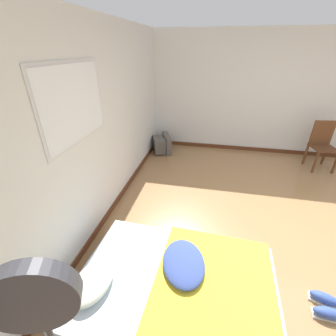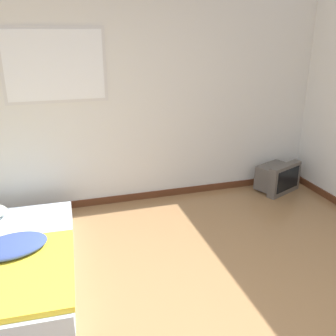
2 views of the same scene
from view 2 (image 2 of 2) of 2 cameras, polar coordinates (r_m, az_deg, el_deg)
name	(u,v)px [view 2 (image 2 of 2)]	position (r m, az deg, el deg)	size (l,w,h in m)	color
wall_back	(93,103)	(4.50, -11.36, 9.71)	(8.16, 0.08, 2.60)	silver
crt_tv	(277,177)	(5.33, 16.31, -1.38)	(0.63, 0.55, 0.41)	#56514C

